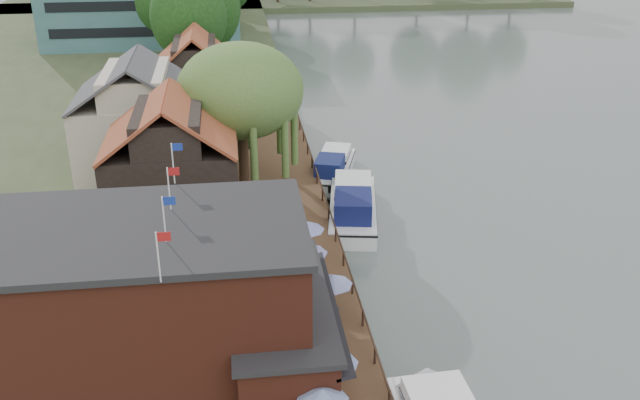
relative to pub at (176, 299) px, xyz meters
name	(u,v)px	position (x,y,z in m)	size (l,w,h in m)	color
ground	(471,348)	(14.00, 1.00, -4.65)	(260.00, 260.00, 0.00)	slate
land_bank	(19,133)	(-16.00, 36.00, -4.15)	(50.00, 140.00, 1.00)	#384728
quay_deck	(291,245)	(6.00, 11.00, -3.60)	(6.00, 50.00, 0.10)	#47301E
quay_rail	(334,232)	(8.70, 11.50, -3.15)	(0.20, 49.00, 1.00)	black
pub	(176,299)	(0.00, 0.00, 0.00)	(20.00, 11.00, 7.30)	maroon
cottage_a	(172,161)	(-1.00, 15.00, 0.60)	(8.60, 7.60, 8.50)	black
cottage_b	(139,114)	(-4.00, 25.00, 0.60)	(9.60, 8.60, 8.50)	beige
cottage_c	(197,81)	(0.00, 34.00, 0.60)	(7.60, 7.60, 8.50)	black
willow	(242,119)	(3.50, 20.00, 1.56)	(8.60, 8.60, 10.43)	#476B2D
umbrella_1	(332,376)	(6.42, -3.12, -2.36)	(2.21, 2.21, 2.38)	#1B3398
umbrella_2	(313,329)	(6.03, 0.39, -2.36)	(2.46, 2.46, 2.38)	#1C279C
umbrella_3	(333,295)	(7.35, 3.10, -2.36)	(2.00, 2.00, 2.38)	navy
umbrella_4	(307,264)	(6.46, 6.42, -2.36)	(2.22, 2.22, 2.38)	#1D1A91
umbrella_5	(307,240)	(6.75, 9.20, -2.36)	(2.04, 2.04, 2.38)	#1C259C
cruiser_1	(353,201)	(10.66, 16.18, -3.34)	(3.46, 10.70, 2.62)	white
cruiser_2	(333,164)	(10.41, 23.72, -3.57)	(2.92, 9.05, 2.16)	white
bank_tree_0	(190,39)	(-0.69, 41.84, 2.54)	(7.16, 7.16, 12.38)	#143811
bank_tree_1	(204,25)	(0.49, 49.20, 2.50)	(7.76, 7.76, 12.30)	#143811
bank_tree_2	(163,19)	(-4.42, 58.18, 1.62)	(6.01, 6.01, 10.54)	#143811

